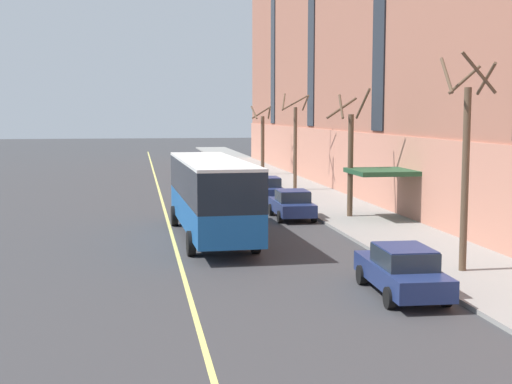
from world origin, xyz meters
TOP-DOWN VIEW (x-y plane):
  - ground_plane at (0.00, 0.00)m, footprint 260.00×260.00m
  - sidewalk at (8.85, 3.00)m, footprint 4.78×160.00m
  - city_bus at (0.36, -0.90)m, footprint 3.18×12.05m
  - parked_car_navy_0 at (5.25, 12.41)m, footprint 2.09×4.52m
  - parked_car_navy_2 at (5.23, 4.50)m, footprint 2.05×4.42m
  - parked_car_green_3 at (5.23, 32.80)m, footprint 2.05×4.54m
  - parked_car_navy_4 at (5.14, -11.74)m, footprint 2.05×4.84m
  - parked_car_darkgray_5 at (5.17, 26.79)m, footprint 1.99×4.38m
  - parked_car_navy_6 at (5.14, 20.12)m, footprint 2.05×4.26m
  - street_tree_near_corner at (8.28, -9.38)m, footprint 1.66×1.65m
  - street_tree_mid_block at (8.28, 4.11)m, footprint 2.07×1.82m
  - street_tree_far_uptown at (8.28, 17.52)m, footprint 2.28×1.93m
  - street_tree_far_downtown at (8.26, 30.90)m, footprint 1.94×1.94m
  - lane_centerline at (-1.34, 3.00)m, footprint 0.16×140.00m

SIDE VIEW (x-z plane):
  - ground_plane at x=0.00m, z-range 0.00..0.00m
  - lane_centerline at x=-1.34m, z-range 0.00..0.01m
  - sidewalk at x=8.85m, z-range 0.00..0.15m
  - parked_car_darkgray_5 at x=5.17m, z-range 0.00..1.56m
  - parked_car_navy_6 at x=5.14m, z-range 0.00..1.56m
  - parked_car_navy_2 at x=5.23m, z-range 0.00..1.56m
  - parked_car_green_3 at x=5.23m, z-range 0.00..1.56m
  - parked_car_navy_0 at x=5.25m, z-range 0.00..1.56m
  - parked_car_navy_4 at x=5.14m, z-range 0.00..1.56m
  - city_bus at x=0.36m, z-range 0.29..3.87m
  - street_tree_far_downtown at x=8.26m, z-range 0.20..6.32m
  - street_tree_mid_block at x=8.28m, z-range 0.03..6.79m
  - street_tree_far_uptown at x=8.28m, z-range 0.21..7.10m
  - street_tree_near_corner at x=8.28m, z-range 0.20..7.69m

